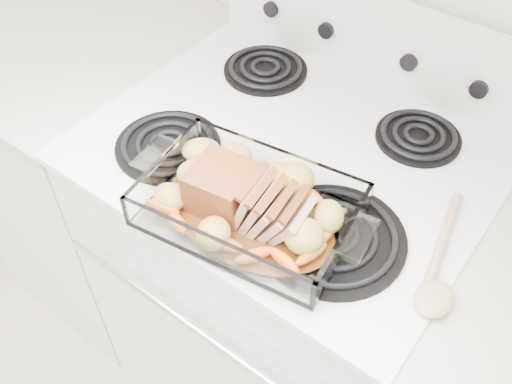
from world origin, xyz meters
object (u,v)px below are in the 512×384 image
Objects in this scene: counter_left at (109,168)px; baking_dish at (249,210)px; electric_range at (286,274)px; pork_roast at (239,194)px.

baking_dish reaches higher than counter_left.
electric_range is 0.67m from counter_left.
baking_dish is at bearing -16.58° from counter_left.
electric_range is 0.55m from pork_roast.
baking_dish is at bearing -14.10° from pork_roast.
electric_range reaches higher than pork_roast.
counter_left is 2.63× the size of baking_dish.
counter_left is at bearing -179.90° from electric_range.
pork_roast is (0.70, -0.21, 0.52)m from counter_left.
baking_dish is (0.72, -0.21, 0.50)m from counter_left.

